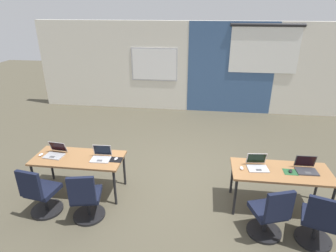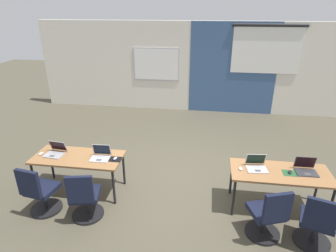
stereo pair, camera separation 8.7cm
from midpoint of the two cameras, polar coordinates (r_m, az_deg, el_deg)
ground_plane at (r=5.75m, az=2.43°, el=-10.76°), size 24.00×24.00×0.00m
back_wall_assembly at (r=9.13m, az=5.63°, el=11.77°), size 10.00×0.27×2.80m
desk_near_left at (r=5.34m, az=-17.31°, el=-6.47°), size 1.60×0.70×0.72m
desk_near_right at (r=5.04m, az=22.26°, el=-9.16°), size 1.60×0.70×0.72m
laptop_near_right_end at (r=5.15m, az=26.63°, el=-7.81°), size 0.34×0.29×0.23m
mousepad_near_right_end at (r=5.02m, az=23.93°, el=-8.73°), size 0.22×0.19×0.00m
mouse_near_right_end at (r=5.01m, az=23.97°, el=-8.55°), size 0.08×0.11×0.03m
chair_near_right_end at (r=4.70m, az=28.36°, el=-17.27°), size 0.56×0.61×0.92m
laptop_near_right_inner at (r=4.94m, az=18.00°, el=-7.68°), size 0.36×0.33×0.23m
mouse_near_right_inner at (r=4.85m, az=15.03°, el=-8.37°), size 0.06×0.10×0.03m
chair_near_right_inner at (r=4.56m, az=20.10°, el=-16.99°), size 0.56×0.61×0.92m
laptop_near_left_inner at (r=5.13m, az=-13.07°, el=-5.87°), size 0.34×0.30×0.23m
mousepad_near_left_inner at (r=5.06m, az=-10.17°, el=-6.66°), size 0.22×0.19×0.00m
mouse_near_left_inner at (r=5.05m, az=-10.19°, el=-6.48°), size 0.08×0.11×0.03m
chair_near_left_inner at (r=4.80m, az=-16.03°, el=-14.08°), size 0.52×0.57×0.92m
laptop_near_left_end at (r=5.51m, az=-21.49°, el=-4.88°), size 0.36×0.34×0.23m
mouse_near_left_end at (r=5.61m, az=-23.97°, el=-5.15°), size 0.08×0.11×0.03m
chair_near_left_end at (r=5.17m, az=-24.08°, el=-12.40°), size 0.52×0.57×0.92m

